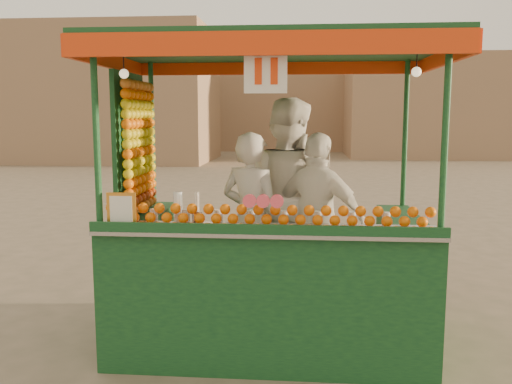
# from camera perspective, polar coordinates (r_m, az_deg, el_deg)

# --- Properties ---
(ground) EXTENTS (90.00, 90.00, 0.00)m
(ground) POSITION_cam_1_polar(r_m,az_deg,el_deg) (5.40, 2.17, -15.04)
(ground) COLOR brown
(ground) RESTS_ON ground
(building_left) EXTENTS (10.00, 6.00, 6.00)m
(building_left) POSITION_cam_1_polar(r_m,az_deg,el_deg) (26.62, -15.62, 9.68)
(building_left) COLOR #8E6C51
(building_left) RESTS_ON ground
(building_right) EXTENTS (9.00, 6.00, 5.00)m
(building_right) POSITION_cam_1_polar(r_m,az_deg,el_deg) (29.74, 18.25, 8.41)
(building_right) COLOR #8E6C51
(building_right) RESTS_ON ground
(building_center) EXTENTS (14.00, 7.00, 7.00)m
(building_center) POSITION_cam_1_polar(r_m,az_deg,el_deg) (35.06, 1.26, 10.33)
(building_center) COLOR #8E6C51
(building_center) RESTS_ON ground
(juice_cart) EXTENTS (3.03, 1.97, 2.76)m
(juice_cart) POSITION_cam_1_polar(r_m,az_deg,el_deg) (5.00, 0.64, -6.08)
(juice_cart) COLOR #0E361E
(juice_cart) RESTS_ON ground
(vendor_left) EXTENTS (0.70, 0.59, 1.64)m
(vendor_left) POSITION_cam_1_polar(r_m,az_deg,el_deg) (5.13, -0.51, -2.89)
(vendor_left) COLOR beige
(vendor_left) RESTS_ON ground
(vendor_middle) EXTENTS (1.16, 1.04, 1.96)m
(vendor_middle) POSITION_cam_1_polar(r_m,az_deg,el_deg) (5.47, 3.13, -0.53)
(vendor_middle) COLOR white
(vendor_middle) RESTS_ON ground
(vendor_right) EXTENTS (1.04, 0.80, 1.64)m
(vendor_right) POSITION_cam_1_polar(r_m,az_deg,el_deg) (5.14, 6.49, -2.95)
(vendor_right) COLOR white
(vendor_right) RESTS_ON ground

